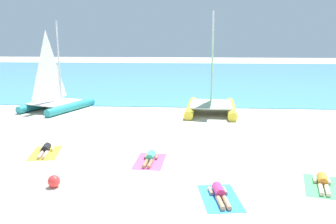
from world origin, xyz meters
TOP-DOWN VIEW (x-y plane):
  - ground_plane at (0.00, 10.00)m, footprint 120.00×120.00m
  - ocean_water at (0.00, 32.69)m, footprint 120.00×40.00m
  - sailboat_teal at (-7.79, 11.42)m, footprint 4.16×5.09m
  - sailboat_yellow at (2.33, 11.15)m, footprint 3.36×4.99m
  - towel_leftmost at (-4.90, 2.83)m, footprint 1.44×2.08m
  - sunbather_leftmost at (-4.92, 2.90)m, footprint 0.69×1.56m
  - towel_center_left at (-0.45, 2.16)m, footprint 1.19×1.95m
  - sunbather_center_left at (-0.45, 2.22)m, footprint 0.56×1.56m
  - towel_center_right at (2.03, -0.83)m, footprint 1.36×2.04m
  - sunbather_center_right at (2.02, -0.77)m, footprint 0.63×1.57m
  - towel_rightmost at (5.40, 0.24)m, footprint 1.53×2.11m
  - sunbather_rightmost at (5.41, 0.31)m, footprint 0.76×1.55m
  - beach_ball at (-3.23, -0.42)m, footprint 0.40×0.40m

SIDE VIEW (x-z plane):
  - ground_plane at x=0.00m, z-range 0.00..0.00m
  - towel_leftmost at x=-4.90m, z-range 0.00..0.01m
  - towel_center_left at x=-0.45m, z-range 0.00..0.01m
  - towel_center_right at x=2.03m, z-range 0.00..0.01m
  - towel_rightmost at x=5.40m, z-range 0.00..0.01m
  - ocean_water at x=0.00m, z-range 0.00..0.05m
  - sunbather_leftmost at x=-4.92m, z-range -0.02..0.28m
  - sunbather_center_left at x=-0.45m, z-range -0.02..0.28m
  - sunbather_center_right at x=2.02m, z-range -0.02..0.28m
  - sunbather_rightmost at x=5.41m, z-range -0.02..0.28m
  - beach_ball at x=-3.23m, z-range 0.00..0.40m
  - sailboat_teal at x=-7.79m, z-range -2.01..3.71m
  - sailboat_yellow at x=2.33m, z-range -2.20..4.07m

